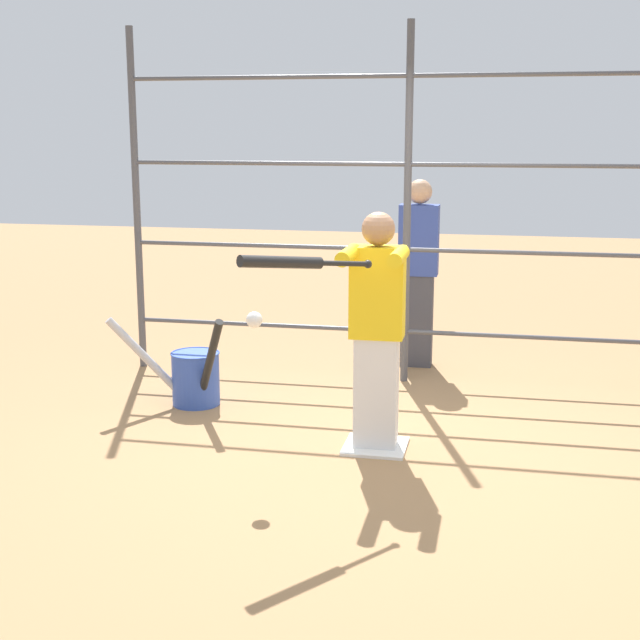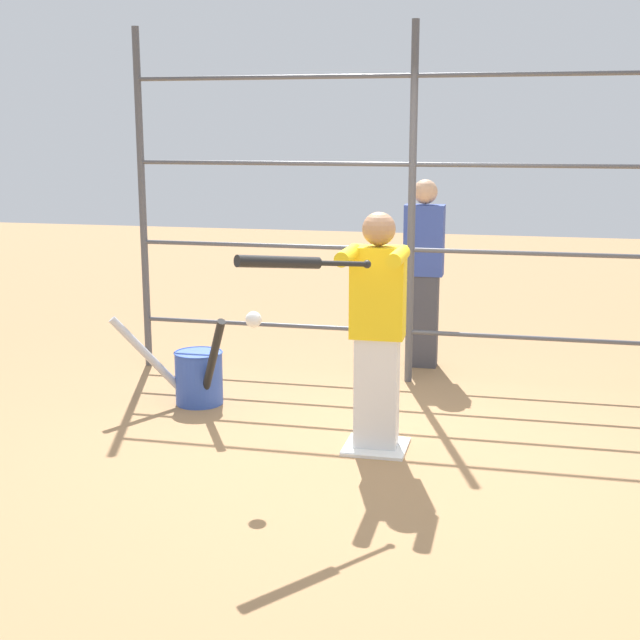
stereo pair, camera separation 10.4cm
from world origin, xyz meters
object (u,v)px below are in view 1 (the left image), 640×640
batter (377,324)px  bystander_behind_fence (418,270)px  baseball_bat_swinging (293,262)px  bat_bucket (194,376)px  softball_in_flight (254,320)px

batter → bystander_behind_fence: size_ratio=0.95×
bystander_behind_fence → baseball_bat_swinging: bearing=82.3°
bat_bucket → bystander_behind_fence: size_ratio=0.59×
baseball_bat_swinging → softball_in_flight: bearing=-41.5°
bystander_behind_fence → bat_bucket: bearing=44.4°
baseball_bat_swinging → bat_bucket: (1.11, -1.45, -1.10)m
baseball_bat_swinging → batter: bearing=-113.3°
baseball_bat_swinging → bystander_behind_fence: (-0.39, -2.92, -0.48)m
batter → softball_in_flight: batter is taller
batter → softball_in_flight: bearing=40.2°
softball_in_flight → bat_bucket: size_ratio=0.10×
batter → baseball_bat_swinging: (0.34, 0.80, 0.50)m
batter → bat_bucket: (1.46, -0.65, -0.60)m
baseball_bat_swinging → bat_bucket: size_ratio=0.75×
softball_in_flight → batter: bearing=-139.8°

